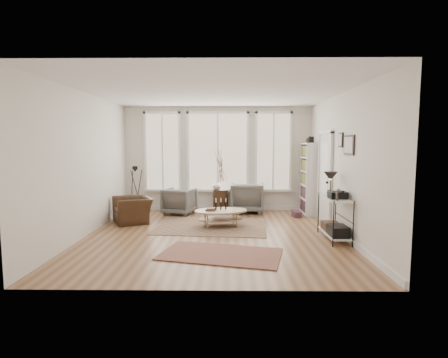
{
  "coord_description": "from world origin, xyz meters",
  "views": [
    {
      "loc": [
        0.3,
        -7.05,
        1.87
      ],
      "look_at": [
        0.2,
        0.6,
        1.1
      ],
      "focal_mm": 28.0,
      "sensor_mm": 36.0,
      "label": 1
    }
  ],
  "objects_px": {
    "bookcase": "(309,178)",
    "side_table": "(221,182)",
    "low_shelf": "(335,214)",
    "coffee_table": "(221,214)",
    "armchair_left": "(179,201)",
    "armchair_right": "(247,197)",
    "accent_chair": "(133,210)"
  },
  "relations": [
    {
      "from": "low_shelf",
      "to": "coffee_table",
      "type": "distance_m",
      "value": 2.49
    },
    {
      "from": "side_table",
      "to": "accent_chair",
      "type": "bearing_deg",
      "value": -149.96
    },
    {
      "from": "bookcase",
      "to": "armchair_left",
      "type": "xyz_separation_m",
      "value": [
        -3.45,
        -0.07,
        -0.6
      ]
    },
    {
      "from": "armchair_right",
      "to": "side_table",
      "type": "xyz_separation_m",
      "value": [
        -0.73,
        -0.07,
        0.44
      ]
    },
    {
      "from": "side_table",
      "to": "coffee_table",
      "type": "bearing_deg",
      "value": -88.87
    },
    {
      "from": "bookcase",
      "to": "low_shelf",
      "type": "height_order",
      "value": "bookcase"
    },
    {
      "from": "low_shelf",
      "to": "side_table",
      "type": "distance_m",
      "value": 3.53
    },
    {
      "from": "bookcase",
      "to": "accent_chair",
      "type": "distance_m",
      "value": 4.61
    },
    {
      "from": "side_table",
      "to": "accent_chair",
      "type": "distance_m",
      "value": 2.47
    },
    {
      "from": "armchair_right",
      "to": "bookcase",
      "type": "bearing_deg",
      "value": 177.59
    },
    {
      "from": "bookcase",
      "to": "low_shelf",
      "type": "xyz_separation_m",
      "value": [
        -0.06,
        -2.52,
        -0.44
      ]
    },
    {
      "from": "side_table",
      "to": "low_shelf",
      "type": "bearing_deg",
      "value": -49.25
    },
    {
      "from": "bookcase",
      "to": "side_table",
      "type": "bearing_deg",
      "value": 176.59
    },
    {
      "from": "accent_chair",
      "to": "low_shelf",
      "type": "bearing_deg",
      "value": 44.94
    },
    {
      "from": "bookcase",
      "to": "coffee_table",
      "type": "xyz_separation_m",
      "value": [
        -2.32,
        -1.49,
        -0.66
      ]
    },
    {
      "from": "accent_chair",
      "to": "coffee_table",
      "type": "bearing_deg",
      "value": 51.96
    },
    {
      "from": "bookcase",
      "to": "armchair_right",
      "type": "height_order",
      "value": "bookcase"
    },
    {
      "from": "armchair_left",
      "to": "armchair_right",
      "type": "relative_size",
      "value": 0.86
    },
    {
      "from": "coffee_table",
      "to": "armchair_right",
      "type": "relative_size",
      "value": 1.48
    },
    {
      "from": "armchair_left",
      "to": "accent_chair",
      "type": "xyz_separation_m",
      "value": [
        -0.99,
        -0.99,
        -0.05
      ]
    },
    {
      "from": "low_shelf",
      "to": "armchair_left",
      "type": "distance_m",
      "value": 4.19
    },
    {
      "from": "bookcase",
      "to": "coffee_table",
      "type": "height_order",
      "value": "bookcase"
    },
    {
      "from": "armchair_right",
      "to": "coffee_table",
      "type": "bearing_deg",
      "value": 72.61
    },
    {
      "from": "bookcase",
      "to": "armchair_left",
      "type": "bearing_deg",
      "value": -178.76
    },
    {
      "from": "armchair_left",
      "to": "accent_chair",
      "type": "relative_size",
      "value": 0.83
    },
    {
      "from": "low_shelf",
      "to": "coffee_table",
      "type": "bearing_deg",
      "value": 155.54
    },
    {
      "from": "coffee_table",
      "to": "armchair_left",
      "type": "bearing_deg",
      "value": 128.62
    },
    {
      "from": "low_shelf",
      "to": "side_table",
      "type": "xyz_separation_m",
      "value": [
        -2.29,
        2.66,
        0.34
      ]
    },
    {
      "from": "coffee_table",
      "to": "armchair_right",
      "type": "distance_m",
      "value": 1.84
    },
    {
      "from": "coffee_table",
      "to": "side_table",
      "type": "bearing_deg",
      "value": 91.13
    },
    {
      "from": "bookcase",
      "to": "armchair_left",
      "type": "distance_m",
      "value": 3.5
    },
    {
      "from": "bookcase",
      "to": "armchair_right",
      "type": "distance_m",
      "value": 1.72
    }
  ]
}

